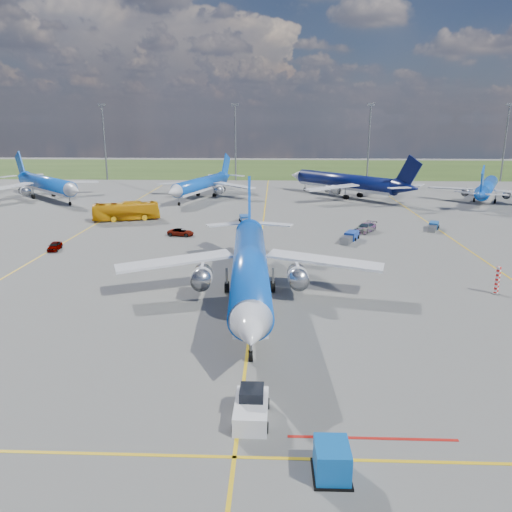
{
  "coord_description": "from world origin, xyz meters",
  "views": [
    {
      "loc": [
        2.11,
        -43.69,
        18.14
      ],
      "look_at": [
        0.14,
        7.75,
        4.0
      ],
      "focal_mm": 35.0,
      "sensor_mm": 36.0,
      "label": 1
    }
  ],
  "objects_px": {
    "apron_bus": "(126,211)",
    "baggage_tug_w": "(350,237)",
    "warning_post": "(497,280)",
    "service_car_b": "(181,232)",
    "bg_jet_nw": "(48,199)",
    "baggage_tug_e": "(433,227)",
    "uld_container": "(332,460)",
    "baggage_tug_c": "(245,220)",
    "pushback_tug": "(251,408)",
    "bg_jet_ne": "(485,201)",
    "bg_jet_n": "(344,197)",
    "service_car_c": "(365,227)",
    "bg_jet_nnw": "(202,198)",
    "service_car_a": "(55,246)",
    "main_airliner": "(250,300)"
  },
  "relations": [
    {
      "from": "main_airliner",
      "to": "bg_jet_nw",
      "type": "bearing_deg",
      "value": 124.52
    },
    {
      "from": "service_car_b",
      "to": "baggage_tug_w",
      "type": "height_order",
      "value": "baggage_tug_w"
    },
    {
      "from": "service_car_c",
      "to": "service_car_b",
      "type": "bearing_deg",
      "value": -136.44
    },
    {
      "from": "pushback_tug",
      "to": "service_car_b",
      "type": "relative_size",
      "value": 1.32
    },
    {
      "from": "bg_jet_ne",
      "to": "service_car_b",
      "type": "bearing_deg",
      "value": 57.12
    },
    {
      "from": "main_airliner",
      "to": "service_car_b",
      "type": "height_order",
      "value": "main_airliner"
    },
    {
      "from": "bg_jet_n",
      "to": "baggage_tug_w",
      "type": "distance_m",
      "value": 45.56
    },
    {
      "from": "bg_jet_nw",
      "to": "main_airliner",
      "type": "relative_size",
      "value": 0.95
    },
    {
      "from": "uld_container",
      "to": "baggage_tug_w",
      "type": "height_order",
      "value": "uld_container"
    },
    {
      "from": "service_car_b",
      "to": "baggage_tug_c",
      "type": "relative_size",
      "value": 0.76
    },
    {
      "from": "apron_bus",
      "to": "baggage_tug_w",
      "type": "height_order",
      "value": "apron_bus"
    },
    {
      "from": "service_car_a",
      "to": "baggage_tug_w",
      "type": "height_order",
      "value": "baggage_tug_w"
    },
    {
      "from": "service_car_a",
      "to": "baggage_tug_w",
      "type": "xyz_separation_m",
      "value": [
        43.11,
        7.33,
        -0.02
      ]
    },
    {
      "from": "warning_post",
      "to": "bg_jet_ne",
      "type": "xyz_separation_m",
      "value": [
        24.33,
        63.76,
        -1.5
      ]
    },
    {
      "from": "bg_jet_ne",
      "to": "apron_bus",
      "type": "bearing_deg",
      "value": 44.82
    },
    {
      "from": "bg_jet_n",
      "to": "baggage_tug_e",
      "type": "relative_size",
      "value": 7.77
    },
    {
      "from": "bg_jet_nw",
      "to": "bg_jet_ne",
      "type": "distance_m",
      "value": 101.94
    },
    {
      "from": "bg_jet_ne",
      "to": "uld_container",
      "type": "bearing_deg",
      "value": 90.54
    },
    {
      "from": "warning_post",
      "to": "bg_jet_n",
      "type": "xyz_separation_m",
      "value": [
        -7.16,
        68.97,
        -1.5
      ]
    },
    {
      "from": "bg_jet_nnw",
      "to": "baggage_tug_w",
      "type": "xyz_separation_m",
      "value": [
        29.05,
        -42.75,
        0.59
      ]
    },
    {
      "from": "bg_jet_nw",
      "to": "service_car_a",
      "type": "relative_size",
      "value": 10.77
    },
    {
      "from": "service_car_a",
      "to": "warning_post",
      "type": "bearing_deg",
      "value": -23.39
    },
    {
      "from": "baggage_tug_w",
      "to": "service_car_c",
      "type": "bearing_deg",
      "value": 85.55
    },
    {
      "from": "bg_jet_nw",
      "to": "service_car_c",
      "type": "height_order",
      "value": "bg_jet_nw"
    },
    {
      "from": "baggage_tug_w",
      "to": "bg_jet_ne",
      "type": "bearing_deg",
      "value": 71.44
    },
    {
      "from": "pushback_tug",
      "to": "baggage_tug_c",
      "type": "xyz_separation_m",
      "value": [
        -4.04,
        61.0,
        -0.19
      ]
    },
    {
      "from": "baggage_tug_w",
      "to": "baggage_tug_c",
      "type": "distance_m",
      "value": 21.43
    },
    {
      "from": "baggage_tug_e",
      "to": "uld_container",
      "type": "bearing_deg",
      "value": -89.01
    },
    {
      "from": "uld_container",
      "to": "service_car_b",
      "type": "bearing_deg",
      "value": 107.64
    },
    {
      "from": "uld_container",
      "to": "baggage_tug_c",
      "type": "bearing_deg",
      "value": 96.75
    },
    {
      "from": "service_car_c",
      "to": "baggage_tug_w",
      "type": "bearing_deg",
      "value": -82.42
    },
    {
      "from": "baggage_tug_w",
      "to": "service_car_b",
      "type": "bearing_deg",
      "value": -161.33
    },
    {
      "from": "main_airliner",
      "to": "baggage_tug_e",
      "type": "bearing_deg",
      "value": 47.23
    },
    {
      "from": "bg_jet_n",
      "to": "warning_post",
      "type": "bearing_deg",
      "value": 54.6
    },
    {
      "from": "service_car_c",
      "to": "service_car_a",
      "type": "bearing_deg",
      "value": -127.57
    },
    {
      "from": "pushback_tug",
      "to": "baggage_tug_e",
      "type": "distance_m",
      "value": 63.35
    },
    {
      "from": "service_car_b",
      "to": "baggage_tug_e",
      "type": "distance_m",
      "value": 42.54
    },
    {
      "from": "service_car_a",
      "to": "service_car_c",
      "type": "relative_size",
      "value": 0.69
    },
    {
      "from": "bg_jet_nw",
      "to": "uld_container",
      "type": "bearing_deg",
      "value": -103.49
    },
    {
      "from": "bg_jet_nw",
      "to": "baggage_tug_e",
      "type": "height_order",
      "value": "bg_jet_nw"
    },
    {
      "from": "service_car_a",
      "to": "service_car_b",
      "type": "relative_size",
      "value": 0.85
    },
    {
      "from": "bg_jet_nw",
      "to": "baggage_tug_c",
      "type": "bearing_deg",
      "value": -73.94
    },
    {
      "from": "uld_container",
      "to": "baggage_tug_c",
      "type": "xyz_separation_m",
      "value": [
        -8.5,
        66.01,
        -0.34
      ]
    },
    {
      "from": "service_car_a",
      "to": "bg_jet_nw",
      "type": "bearing_deg",
      "value": 108.3
    },
    {
      "from": "service_car_b",
      "to": "pushback_tug",
      "type": "bearing_deg",
      "value": -156.55
    },
    {
      "from": "apron_bus",
      "to": "baggage_tug_w",
      "type": "relative_size",
      "value": 2.13
    },
    {
      "from": "baggage_tug_e",
      "to": "pushback_tug",
      "type": "bearing_deg",
      "value": -94.42
    },
    {
      "from": "bg_jet_nnw",
      "to": "service_car_a",
      "type": "distance_m",
      "value": 52.02
    },
    {
      "from": "pushback_tug",
      "to": "baggage_tug_c",
      "type": "bearing_deg",
      "value": 94.42
    },
    {
      "from": "warning_post",
      "to": "service_car_b",
      "type": "height_order",
      "value": "warning_post"
    }
  ]
}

